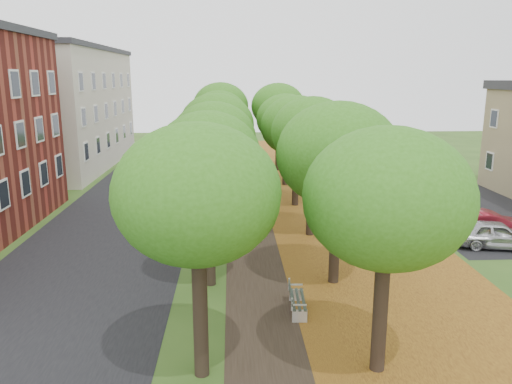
{
  "coord_description": "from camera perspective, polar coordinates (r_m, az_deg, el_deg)",
  "views": [
    {
      "loc": [
        -1.33,
        -12.09,
        7.86
      ],
      "look_at": [
        -0.19,
        10.96,
        2.5
      ],
      "focal_mm": 35.0,
      "sensor_mm": 36.0,
      "label": 1
    }
  ],
  "objects": [
    {
      "name": "ground",
      "position": [
        14.49,
        3.08,
        -19.81
      ],
      "size": [
        120.0,
        120.0,
        0.0
      ],
      "primitive_type": "plane",
      "color": "#2D4C19",
      "rests_on": "ground"
    },
    {
      "name": "leaf_verge",
      "position": [
        28.91,
        9.95,
        -2.9
      ],
      "size": [
        7.5,
        70.0,
        0.01
      ],
      "primitive_type": "cube",
      "color": "#98661C",
      "rests_on": "ground"
    },
    {
      "name": "street_asphalt",
      "position": [
        28.88,
        -15.07,
        -3.18
      ],
      "size": [
        8.0,
        70.0,
        0.01
      ],
      "primitive_type": "cube",
      "color": "black",
      "rests_on": "ground"
    },
    {
      "name": "car_grey",
      "position": [
        32.85,
        19.31,
        -0.33
      ],
      "size": [
        4.96,
        3.35,
        1.33
      ],
      "primitive_type": "imported",
      "rotation": [
        0.0,
        0.0,
        1.22
      ],
      "color": "#323337",
      "rests_on": "ground"
    },
    {
      "name": "tree_row_east",
      "position": [
        27.53,
        5.44,
        7.02
      ],
      "size": [
        4.27,
        34.27,
        6.83
      ],
      "color": "black",
      "rests_on": "ground"
    },
    {
      "name": "building_cream",
      "position": [
        47.81,
        -22.23,
        8.94
      ],
      "size": [
        10.3,
        20.3,
        10.4
      ],
      "color": "beige",
      "rests_on": "ground"
    },
    {
      "name": "car_white",
      "position": [
        34.05,
        18.48,
        0.3
      ],
      "size": [
        5.76,
        4.0,
        1.46
      ],
      "primitive_type": "imported",
      "rotation": [
        0.0,
        0.0,
        1.9
      ],
      "color": "silver",
      "rests_on": "ground"
    },
    {
      "name": "parking_lot",
      "position": [
        32.73,
        24.24,
        -2.0
      ],
      "size": [
        9.0,
        16.0,
        0.01
      ],
      "primitive_type": "cube",
      "color": "black",
      "rests_on": "ground"
    },
    {
      "name": "footpath",
      "position": [
        28.24,
        -0.01,
        -3.08
      ],
      "size": [
        3.2,
        70.0,
        0.01
      ],
      "primitive_type": "cube",
      "color": "black",
      "rests_on": "ground"
    },
    {
      "name": "car_silver",
      "position": [
        25.96,
        25.76,
        -4.39
      ],
      "size": [
        4.07,
        2.27,
        1.31
      ],
      "primitive_type": "imported",
      "rotation": [
        0.0,
        0.0,
        1.37
      ],
      "color": "#AEADB2",
      "rests_on": "ground"
    },
    {
      "name": "bench",
      "position": [
        17.46,
        4.62,
        -12.13
      ],
      "size": [
        0.62,
        1.8,
        0.84
      ],
      "rotation": [
        0.0,
        0.0,
        1.52
      ],
      "color": "#252F29",
      "rests_on": "ground"
    },
    {
      "name": "tree_row_west",
      "position": [
        27.26,
        -4.67,
        6.98
      ],
      "size": [
        4.27,
        34.27,
        6.83
      ],
      "color": "black",
      "rests_on": "ground"
    },
    {
      "name": "car_red",
      "position": [
        27.47,
        25.07,
        -3.37
      ],
      "size": [
        4.19,
        1.87,
        1.33
      ],
      "primitive_type": "imported",
      "rotation": [
        0.0,
        0.0,
        1.46
      ],
      "color": "maroon",
      "rests_on": "ground"
    }
  ]
}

